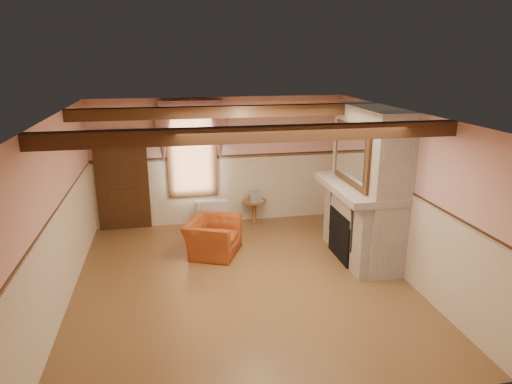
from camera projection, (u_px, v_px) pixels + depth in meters
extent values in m
cube|color=brown|center=(242.00, 282.00, 7.64)|extent=(5.50, 6.00, 0.01)
cube|color=silver|center=(241.00, 114.00, 6.83)|extent=(5.50, 6.00, 0.01)
cube|color=#DBA197|center=(220.00, 161.00, 10.05)|extent=(5.50, 0.02, 2.80)
cube|color=#DBA197|center=(292.00, 298.00, 4.42)|extent=(5.50, 0.02, 2.80)
cube|color=#DBA197|center=(58.00, 214.00, 6.73)|extent=(0.02, 6.00, 2.80)
cube|color=#DBA197|center=(401.00, 193.00, 7.74)|extent=(0.02, 6.00, 2.80)
cube|color=black|center=(343.00, 235.00, 8.44)|extent=(0.20, 0.95, 0.90)
imported|color=#994219|center=(213.00, 237.00, 8.67)|extent=(1.24, 1.31, 0.67)
cylinder|color=brown|center=(254.00, 212.00, 10.23)|extent=(0.63, 0.63, 0.55)
cube|color=#B7AD8C|center=(256.00, 196.00, 10.11)|extent=(0.31, 0.36, 0.20)
cube|color=silver|center=(212.00, 213.00, 10.05)|extent=(0.72, 0.26, 0.60)
imported|color=brown|center=(359.00, 181.00, 8.22)|extent=(0.38, 0.38, 0.09)
cube|color=#30200D|center=(344.00, 169.00, 8.87)|extent=(0.14, 0.24, 0.20)
cylinder|color=#C38337|center=(348.00, 170.00, 8.67)|extent=(0.11, 0.11, 0.28)
cylinder|color=maroon|center=(375.00, 190.00, 7.56)|extent=(0.06, 0.06, 0.16)
cylinder|color=gold|center=(368.00, 187.00, 7.84)|extent=(0.06, 0.06, 0.12)
cube|color=gray|center=(368.00, 185.00, 8.25)|extent=(0.85, 2.00, 2.80)
cube|color=gray|center=(359.00, 187.00, 8.22)|extent=(1.05, 2.05, 0.12)
cube|color=silver|center=(351.00, 155.00, 8.01)|extent=(0.06, 1.44, 1.04)
cube|color=black|center=(122.00, 182.00, 9.71)|extent=(1.10, 0.10, 2.10)
cube|color=white|center=(192.00, 152.00, 9.84)|extent=(1.06, 0.08, 2.02)
cube|color=gray|center=(191.00, 124.00, 9.59)|extent=(1.30, 0.14, 1.40)
cube|color=black|center=(256.00, 134.00, 5.73)|extent=(5.50, 0.18, 0.20)
cube|color=black|center=(230.00, 112.00, 7.99)|extent=(5.50, 0.18, 0.20)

